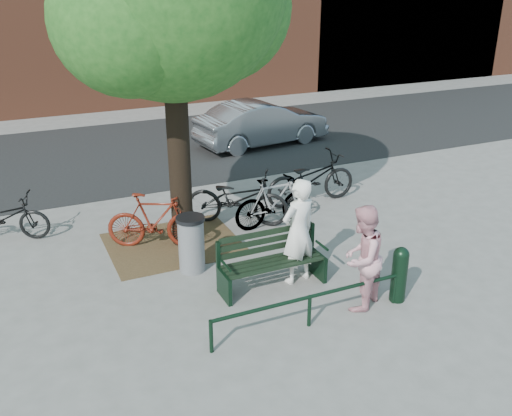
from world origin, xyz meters
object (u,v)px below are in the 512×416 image
parked_car (262,123)px  litter_bin (191,244)px  bicycle_c (237,199)px  person_right (362,258)px  person_left (298,231)px  park_bench (271,259)px  bollard (399,272)px

parked_car → litter_bin: bearing=138.6°
bicycle_c → litter_bin: bearing=168.8°
person_right → bicycle_c: person_right is taller
person_left → person_right: 1.20m
litter_bin → parked_car: size_ratio=0.25×
person_left → litter_bin: size_ratio=1.79×
park_bench → litter_bin: (-1.00, 1.02, 0.02)m
person_left → park_bench: bearing=-18.4°
litter_bin → parked_car: parked_car is taller
person_left → litter_bin: 1.85m
parked_car → person_left: bearing=151.4°
park_bench → litter_bin: size_ratio=1.75×
parked_car → person_right: bearing=156.7°
person_right → litter_bin: (-1.95, 2.15, -0.32)m
person_right → parked_car: bearing=-136.8°
person_left → litter_bin: bearing=-49.7°
bicycle_c → parked_car: 5.80m
bollard → bicycle_c: size_ratio=0.44×
person_right → bollard: person_right is taller
park_bench → bollard: 2.02m
person_left → litter_bin: (-1.47, 1.05, -0.39)m
park_bench → bollard: park_bench is taller
park_bench → bicycle_c: 2.56m
park_bench → parked_car: 8.26m
person_right → person_left: bearing=-97.7°
park_bench → person_right: person_right is taller
person_right → litter_bin: size_ratio=1.66×
person_left → bicycle_c: (0.01, 2.55, -0.35)m
bollard → litter_bin: (-2.60, 2.25, 0.02)m
bicycle_c → parked_car: parked_car is taller
litter_bin → person_right: bearing=-47.8°
litter_bin → bicycle_c: bearing=45.5°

